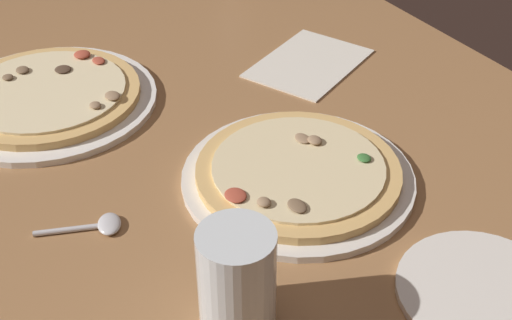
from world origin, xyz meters
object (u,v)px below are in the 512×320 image
Objects in this scene: pizza_side at (47,97)px; paper_menu at (309,63)px; pizza_main at (298,174)px; spoon at (99,225)px; water_glass at (237,285)px; side_plate at (483,292)px.

pizza_side is 42.30cm from paper_menu.
pizza_side is at bearing 32.03° from pizza_main.
spoon is at bearing 79.89° from pizza_main.
pizza_side is 3.15× the size of spoon.
pizza_main is 24.46cm from water_glass.
spoon is at bearing 173.72° from pizza_side.
water_glass is 1.12× the size of spoon.
pizza_side is 1.65× the size of paper_menu.
side_plate is at bearing 140.81° from paper_menu.
pizza_side is 51.69cm from water_glass.
side_plate is at bearing -155.55° from pizza_side.
paper_menu is (41.19, -37.00, -4.88)cm from water_glass.
water_glass is 26.80cm from side_plate.
water_glass is at bearing 66.20° from side_plate.
water_glass is 0.58× the size of paper_menu.
pizza_main is 2.89× the size of spoon.
side_plate is (-62.04, -28.21, -0.72)cm from pizza_side.
paper_menu is at bearing -103.95° from pizza_side.
side_plate is at bearing -113.80° from water_glass.
paper_menu is at bearing -36.94° from pizza_main.
paper_menu is (51.85, -12.83, -0.30)cm from side_plate.
paper_menu is 48.99cm from spoon.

